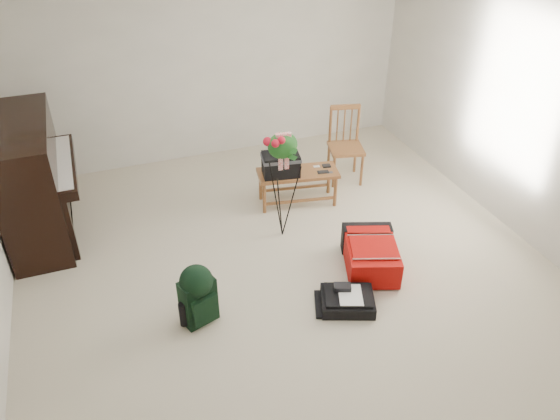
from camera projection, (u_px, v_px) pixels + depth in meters
name	position (u px, v px, depth m)	size (l,w,h in m)	color
floor	(292.00, 276.00, 5.22)	(5.00, 5.50, 0.01)	#BEB699
ceiling	(296.00, 5.00, 3.84)	(5.00, 5.50, 0.01)	white
wall_back	(212.00, 61.00, 6.68)	(5.00, 0.04, 2.50)	silver
wall_right	(535.00, 118.00, 5.25)	(0.04, 5.50, 2.50)	silver
piano	(34.00, 183.00, 5.51)	(0.71, 1.50, 1.25)	black
bench	(287.00, 168.00, 6.00)	(0.95, 0.51, 0.69)	brown
dining_chair	(345.00, 146.00, 6.54)	(0.48, 0.48, 0.91)	brown
red_suitcase	(368.00, 252.00, 5.28)	(0.67, 0.83, 0.30)	#BB1108
black_duffel	(347.00, 300.00, 4.85)	(0.56, 0.51, 0.19)	black
green_backpack	(198.00, 292.00, 4.56)	(0.33, 0.31, 0.58)	black
flower_stand	(282.00, 186.00, 5.46)	(0.42, 0.42, 1.22)	black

